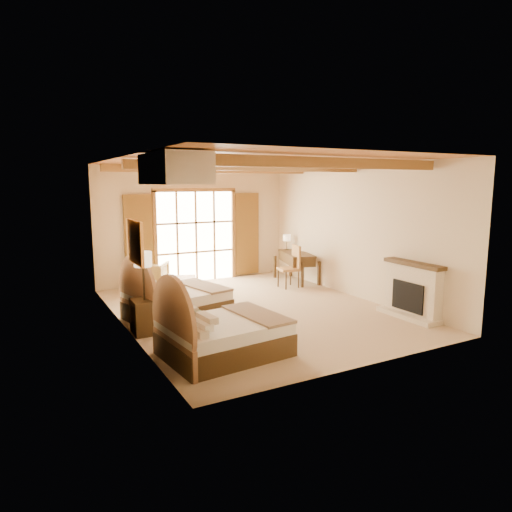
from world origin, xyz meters
TOP-DOWN VIEW (x-y plane):
  - floor at (0.00, 0.00)m, footprint 7.00×7.00m
  - wall_back at (0.00, 3.50)m, footprint 5.50×0.00m
  - wall_left at (-2.75, 0.00)m, footprint 0.00×7.00m
  - wall_right at (2.75, 0.00)m, footprint 0.00×7.00m
  - ceiling at (0.00, 0.00)m, footprint 7.00×7.00m
  - ceiling_beams at (0.00, 0.00)m, footprint 5.39×4.60m
  - french_doors at (0.00, 3.44)m, footprint 3.95×0.08m
  - fireplace at (2.60, -2.00)m, footprint 0.46×1.40m
  - painting at (-2.70, -0.75)m, footprint 0.06×0.95m
  - canopy_valance at (-2.40, -2.00)m, footprint 0.70×1.40m
  - bed_near at (-1.80, -2.06)m, footprint 2.01×1.59m
  - bed_far at (-1.78, 0.28)m, footprint 2.15×1.78m
  - nightstand at (-2.45, -0.38)m, footprint 0.54×0.54m
  - floor_lamp at (-2.50, -0.40)m, footprint 0.32×0.32m
  - armchair at (-1.47, 2.92)m, footprint 1.10×1.11m
  - ottoman at (-0.90, 2.04)m, footprint 0.78×0.78m
  - desk at (2.43, 2.04)m, footprint 1.05×1.64m
  - desk_chair at (1.87, 1.51)m, footprint 0.58×0.57m
  - desk_lamp at (2.49, 2.64)m, footprint 0.22×0.22m

SIDE VIEW (x-z plane):
  - floor at x=0.00m, z-range 0.00..0.00m
  - ottoman at x=-0.90m, z-range 0.00..0.45m
  - nightstand at x=-2.45m, z-range 0.00..0.64m
  - desk_chair at x=1.87m, z-range -0.21..0.91m
  - armchair at x=-1.47m, z-range 0.00..0.74m
  - bed_far at x=-1.78m, z-range -0.24..0.99m
  - bed_near at x=-1.80m, z-range -0.24..0.99m
  - desk at x=2.43m, z-range 0.03..0.85m
  - fireplace at x=2.60m, z-range -0.07..1.09m
  - desk_lamp at x=2.49m, z-range 0.93..1.38m
  - french_doors at x=0.00m, z-range -0.05..2.55m
  - floor_lamp at x=-2.50m, z-range 0.53..2.06m
  - wall_back at x=0.00m, z-range -1.15..4.35m
  - wall_left at x=-2.75m, z-range -1.90..5.10m
  - wall_right at x=2.75m, z-range -1.90..5.10m
  - painting at x=-2.70m, z-range 1.38..2.12m
  - canopy_valance at x=-2.40m, z-range 2.73..3.18m
  - ceiling_beams at x=0.00m, z-range 2.99..3.17m
  - ceiling at x=0.00m, z-range 3.20..3.20m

